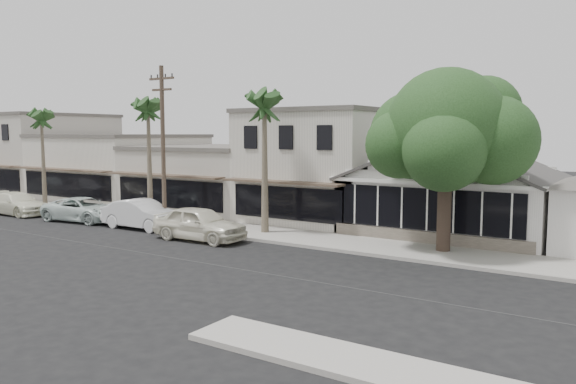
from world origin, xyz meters
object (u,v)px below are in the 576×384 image
Objects in this scene: car_0 at (200,223)px; car_1 at (142,214)px; car_2 at (84,210)px; utility_pole at (163,143)px; car_3 at (17,204)px; shade_tree at (447,132)px.

car_1 is (-5.00, 0.77, -0.03)m from car_0.
utility_pole is at bearing -89.22° from car_2.
car_0 is 0.96× the size of car_2.
car_1 is 0.98× the size of car_3.
utility_pole is 1.80× the size of car_0.
car_2 is (-10.00, 0.69, -0.13)m from car_0.
car_0 is 5.06m from car_1.
car_2 is at bearing -85.74° from car_3.
shade_tree is at bearing -89.26° from car_2.
shade_tree is (16.11, 3.01, 4.55)m from car_1.
utility_pole is 5.85m from car_0.
car_1 is at bearing -169.42° from shade_tree.
car_3 is at bearing 92.58° from car_1.
shade_tree reaches higher than car_1.
car_3 is at bearing 87.98° from car_0.
car_0 is 10.02m from car_2.
shade_tree is (15.14, 2.21, 0.58)m from utility_pole.
utility_pole is at bearing -51.63° from car_1.
car_1 is 17.01m from shade_tree.
car_1 is at bearing -96.64° from car_2.
utility_pole is at bearing -171.69° from shade_tree.
car_2 is 21.83m from shade_tree.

